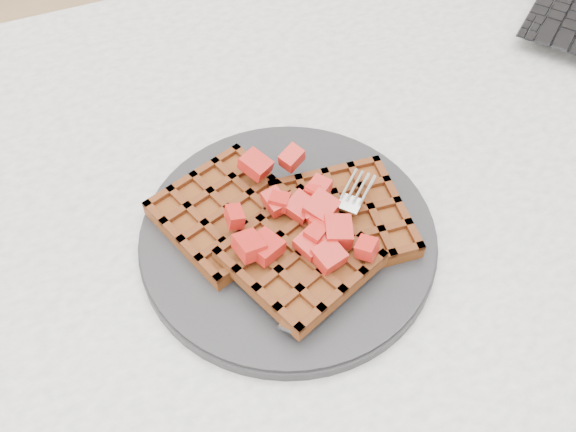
{
  "coord_description": "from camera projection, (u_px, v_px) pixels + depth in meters",
  "views": [
    {
      "loc": [
        -0.23,
        -0.35,
        1.24
      ],
      "look_at": [
        -0.1,
        -0.04,
        0.79
      ],
      "focal_mm": 40.0,
      "sensor_mm": 36.0,
      "label": 1
    }
  ],
  "objects": [
    {
      "name": "table",
      "position": [
        358.0,
        246.0,
        0.73
      ],
      "size": [
        1.2,
        0.8,
        0.75
      ],
      "color": "silver",
      "rests_on": "ground"
    },
    {
      "name": "plate",
      "position": [
        288.0,
        237.0,
        0.59
      ],
      "size": [
        0.27,
        0.27,
        0.02
      ],
      "primitive_type": "cylinder",
      "color": "black",
      "rests_on": "table"
    },
    {
      "name": "waffles",
      "position": [
        290.0,
        228.0,
        0.57
      ],
      "size": [
        0.23,
        0.22,
        0.03
      ],
      "color": "brown",
      "rests_on": "plate"
    },
    {
      "name": "strawberry_pile",
      "position": [
        288.0,
        206.0,
        0.55
      ],
      "size": [
        0.15,
        0.15,
        0.02
      ],
      "primitive_type": null,
      "color": "#950706",
      "rests_on": "waffles"
    },
    {
      "name": "fork",
      "position": [
        334.0,
        243.0,
        0.57
      ],
      "size": [
        0.15,
        0.14,
        0.02
      ],
      "primitive_type": null,
      "rotation": [
        0.0,
        0.0,
        -0.82
      ],
      "color": "silver",
      "rests_on": "plate"
    },
    {
      "name": "ground",
      "position": [
        329.0,
        431.0,
        1.24
      ],
      "size": [
        4.0,
        4.0,
        0.0
      ],
      "primitive_type": "plane",
      "color": "tan",
      "rests_on": "ground"
    }
  ]
}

